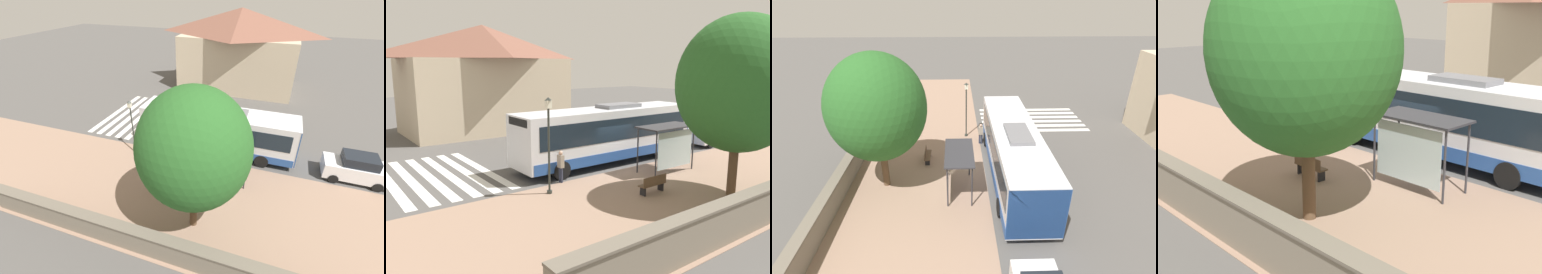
% 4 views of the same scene
% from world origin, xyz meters
% --- Properties ---
extents(ground_plane, '(120.00, 120.00, 0.00)m').
position_xyz_m(ground_plane, '(0.00, 0.00, 0.00)').
color(ground_plane, '#514F4C').
rests_on(ground_plane, ground).
extents(sidewalk_plaza, '(9.00, 44.00, 0.02)m').
position_xyz_m(sidewalk_plaza, '(-4.50, 0.00, 0.01)').
color(sidewalk_plaza, '#937560').
rests_on(sidewalk_plaza, ground).
extents(crosswalk_stripes, '(9.00, 5.25, 0.01)m').
position_xyz_m(crosswalk_stripes, '(5.00, 8.52, 0.00)').
color(crosswalk_stripes, silver).
rests_on(crosswalk_stripes, ground).
extents(stone_wall, '(0.60, 20.00, 1.43)m').
position_xyz_m(stone_wall, '(-8.55, 0.00, 0.72)').
color(stone_wall, slate).
rests_on(stone_wall, ground).
extents(bus, '(2.79, 11.91, 3.53)m').
position_xyz_m(bus, '(1.67, -0.58, 1.83)').
color(bus, silver).
rests_on(bus, ground).
extents(bus_shelter, '(1.62, 3.35, 2.58)m').
position_xyz_m(bus_shelter, '(-1.85, -1.96, 2.12)').
color(bus_shelter, '#2D2D33').
rests_on(bus_shelter, ground).
extents(pedestrian, '(0.34, 0.22, 1.65)m').
position_xyz_m(pedestrian, '(0.03, 3.91, 0.96)').
color(pedestrian, '#2D3347').
rests_on(pedestrian, ground).
extents(bench, '(0.40, 1.48, 0.88)m').
position_xyz_m(bench, '(-3.87, 1.42, 0.47)').
color(bench, brown).
rests_on(bench, ground).
extents(street_lamp_near, '(0.28, 0.28, 4.46)m').
position_xyz_m(street_lamp_near, '(-1.03, 5.25, 2.64)').
color(street_lamp_near, '#2D332D').
rests_on(street_lamp_near, ground).
extents(shade_tree, '(5.43, 5.43, 8.02)m').
position_xyz_m(shade_tree, '(-6.11, -1.30, 5.02)').
color(shade_tree, brown).
rests_on(shade_tree, ground).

